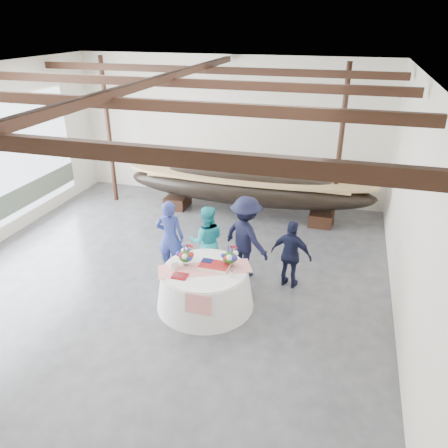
# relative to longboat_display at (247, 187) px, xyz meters

# --- Properties ---
(floor) EXTENTS (10.00, 12.00, 0.01)m
(floor) POSITION_rel_longboat_display_xyz_m (-0.94, -4.63, -0.90)
(floor) COLOR #3D3D42
(floor) RESTS_ON ground
(wall_back) EXTENTS (10.00, 0.02, 4.50)m
(wall_back) POSITION_rel_longboat_display_xyz_m (-0.94, 1.37, 1.35)
(wall_back) COLOR silver
(wall_back) RESTS_ON ground
(wall_right) EXTENTS (0.02, 12.00, 4.50)m
(wall_right) POSITION_rel_longboat_display_xyz_m (4.06, -4.63, 1.35)
(wall_right) COLOR silver
(wall_right) RESTS_ON ground
(ceiling) EXTENTS (10.00, 12.00, 0.01)m
(ceiling) POSITION_rel_longboat_display_xyz_m (-0.94, -4.63, 3.60)
(ceiling) COLOR white
(ceiling) RESTS_ON wall_back
(pavilion_structure) EXTENTS (9.80, 11.76, 4.50)m
(pavilion_structure) POSITION_rel_longboat_display_xyz_m (-0.94, -3.83, 3.11)
(pavilion_structure) COLOR black
(pavilion_structure) RESTS_ON ground
(longboat_display) EXTENTS (7.49, 1.50, 1.41)m
(longboat_display) POSITION_rel_longboat_display_xyz_m (0.00, 0.00, 0.00)
(longboat_display) COLOR black
(longboat_display) RESTS_ON ground
(banquet_table) EXTENTS (2.03, 2.03, 0.87)m
(banquet_table) POSITION_rel_longboat_display_xyz_m (0.27, -4.75, -0.46)
(banquet_table) COLOR silver
(banquet_table) RESTS_ON ground
(tabletop_items) EXTENTS (1.93, 1.28, 0.40)m
(tabletop_items) POSITION_rel_longboat_display_xyz_m (0.25, -4.64, 0.12)
(tabletop_items) COLOR red
(tabletop_items) RESTS_ON banquet_table
(guest_woman_blue) EXTENTS (0.69, 0.49, 1.81)m
(guest_woman_blue) POSITION_rel_longboat_display_xyz_m (-0.92, -3.71, 0.01)
(guest_woman_blue) COLOR navy
(guest_woman_blue) RESTS_ON ground
(guest_woman_teal) EXTENTS (0.99, 0.87, 1.70)m
(guest_woman_teal) POSITION_rel_longboat_display_xyz_m (-0.09, -3.54, -0.05)
(guest_woman_teal) COLOR teal
(guest_woman_teal) RESTS_ON ground
(guest_man_left) EXTENTS (1.45, 1.27, 1.94)m
(guest_man_left) POSITION_rel_longboat_display_xyz_m (0.78, -3.34, 0.07)
(guest_man_left) COLOR black
(guest_man_left) RESTS_ON ground
(guest_man_right) EXTENTS (0.99, 0.58, 1.59)m
(guest_man_right) POSITION_rel_longboat_display_xyz_m (1.86, -3.54, -0.10)
(guest_man_right) COLOR black
(guest_man_right) RESTS_ON ground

